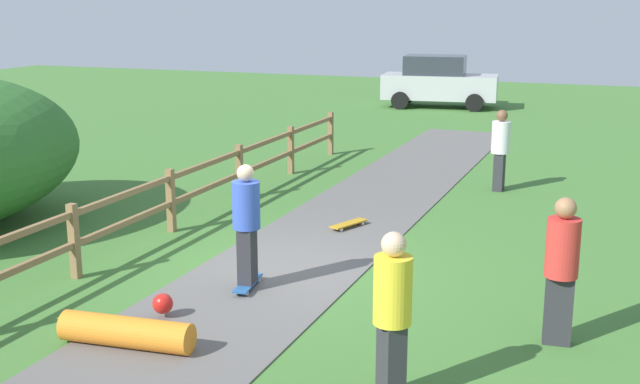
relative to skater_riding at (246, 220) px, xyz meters
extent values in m
plane|color=#427533|center=(0.09, 0.80, -0.99)|extent=(60.00, 60.00, 0.00)
cube|color=#605E5B|center=(0.09, 0.80, -0.98)|extent=(2.40, 28.00, 0.02)
cube|color=olive|center=(-2.51, -0.48, -0.44)|extent=(0.12, 0.12, 1.10)
cube|color=olive|center=(-2.51, 2.09, -0.44)|extent=(0.12, 0.12, 1.10)
cube|color=olive|center=(-2.51, 4.66, -0.44)|extent=(0.12, 0.12, 1.10)
cube|color=olive|center=(-2.51, 7.23, -0.44)|extent=(0.12, 0.12, 1.10)
cube|color=olive|center=(-2.51, 9.80, -0.44)|extent=(0.12, 0.12, 1.10)
cube|color=olive|center=(-2.51, 0.80, -0.49)|extent=(0.08, 18.00, 0.09)
cube|color=olive|center=(-2.51, 0.80, -0.04)|extent=(0.08, 18.00, 0.09)
cube|color=#265999|center=(0.00, 0.00, -0.90)|extent=(0.32, 0.82, 0.02)
cylinder|color=silver|center=(-0.12, 0.26, -0.94)|extent=(0.04, 0.06, 0.06)
cylinder|color=silver|center=(0.03, 0.29, -0.94)|extent=(0.04, 0.06, 0.06)
cylinder|color=silver|center=(-0.03, -0.29, -0.94)|extent=(0.04, 0.06, 0.06)
cylinder|color=silver|center=(0.12, -0.26, -0.94)|extent=(0.04, 0.06, 0.06)
cube|color=#2D2D33|center=(0.00, 0.00, -0.50)|extent=(0.25, 0.35, 0.78)
cylinder|color=blue|center=(0.00, 0.00, 0.22)|extent=(0.44, 0.44, 0.65)
sphere|color=beige|center=(0.00, 0.00, 0.66)|extent=(0.23, 0.23, 0.23)
cylinder|color=orange|center=(-0.42, -2.24, -0.79)|extent=(1.62, 0.52, 0.36)
sphere|color=red|center=(-0.52, -1.33, -0.79)|extent=(0.26, 0.26, 0.26)
cube|color=#BF8C19|center=(0.28, 3.38, -0.90)|extent=(0.48, 0.82, 0.02)
cylinder|color=silver|center=(0.24, 3.09, -0.94)|extent=(0.05, 0.07, 0.06)
cylinder|color=silver|center=(0.10, 3.15, -0.94)|extent=(0.05, 0.07, 0.06)
cylinder|color=silver|center=(0.45, 3.62, -0.94)|extent=(0.05, 0.07, 0.06)
cylinder|color=silver|center=(0.31, 3.67, -0.94)|extent=(0.05, 0.07, 0.06)
cube|color=#2D2D33|center=(2.23, 7.29, -0.59)|extent=(0.21, 0.32, 0.80)
cylinder|color=white|center=(2.23, 7.29, 0.14)|extent=(0.39, 0.39, 0.67)
sphere|color=brown|center=(2.23, 7.29, 0.59)|extent=(0.24, 0.24, 0.24)
cube|color=#2D2D33|center=(4.15, -0.28, -0.58)|extent=(0.34, 0.23, 0.82)
cylinder|color=red|center=(4.15, -0.28, 0.17)|extent=(0.42, 0.42, 0.68)
sphere|color=#9E704C|center=(4.15, -0.28, 0.64)|extent=(0.25, 0.25, 0.25)
cube|color=#2D2D33|center=(2.74, -2.30, -0.58)|extent=(0.36, 0.37, 0.82)
cylinder|color=yellow|center=(2.74, -2.30, 0.17)|extent=(0.53, 0.53, 0.68)
sphere|color=beige|center=(2.74, -2.30, 0.64)|extent=(0.25, 0.25, 0.25)
cube|color=#B7B7BC|center=(-2.08, 20.12, -0.22)|extent=(4.38, 2.22, 0.90)
cube|color=#2D333D|center=(-2.28, 20.10, 0.58)|extent=(2.38, 1.83, 0.70)
cylinder|color=black|center=(-0.86, 21.17, -0.67)|extent=(0.67, 0.32, 0.64)
cylinder|color=black|center=(-0.63, 19.42, -0.67)|extent=(0.67, 0.32, 0.64)
cylinder|color=black|center=(-3.53, 20.82, -0.67)|extent=(0.67, 0.32, 0.64)
cylinder|color=black|center=(-3.31, 19.08, -0.67)|extent=(0.67, 0.32, 0.64)
camera|label=1|loc=(4.78, -9.36, 2.90)|focal=44.98mm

